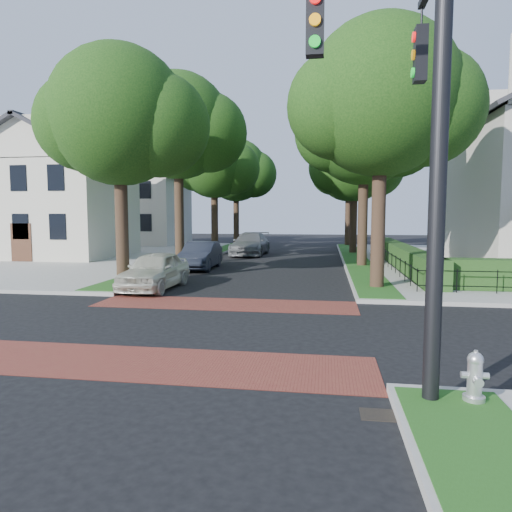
# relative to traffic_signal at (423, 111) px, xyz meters

# --- Properties ---
(ground) EXTENTS (120.00, 120.00, 0.00)m
(ground) POSITION_rel_traffic_signal_xyz_m (-4.89, 4.41, -4.71)
(ground) COLOR black
(ground) RESTS_ON ground
(sidewalk_nw) EXTENTS (30.00, 30.00, 0.15)m
(sidewalk_nw) POSITION_rel_traffic_signal_xyz_m (-24.39, 23.41, -4.63)
(sidewalk_nw) COLOR gray
(sidewalk_nw) RESTS_ON ground
(crosswalk_far) EXTENTS (9.00, 2.20, 0.01)m
(crosswalk_far) POSITION_rel_traffic_signal_xyz_m (-4.89, 7.61, -4.70)
(crosswalk_far) COLOR maroon
(crosswalk_far) RESTS_ON ground
(crosswalk_near) EXTENTS (9.00, 2.20, 0.01)m
(crosswalk_near) POSITION_rel_traffic_signal_xyz_m (-4.89, 1.21, -4.70)
(crosswalk_near) COLOR maroon
(crosswalk_near) RESTS_ON ground
(storm_drain) EXTENTS (0.65, 0.45, 0.01)m
(storm_drain) POSITION_rel_traffic_signal_xyz_m (-0.59, -0.59, -4.70)
(storm_drain) COLOR black
(storm_drain) RESTS_ON ground
(grass_strip_ne) EXTENTS (1.60, 29.80, 0.02)m
(grass_strip_ne) POSITION_rel_traffic_signal_xyz_m (0.51, 23.51, -4.55)
(grass_strip_ne) COLOR #204814
(grass_strip_ne) RESTS_ON sidewalk_ne
(grass_strip_nw) EXTENTS (1.60, 29.80, 0.02)m
(grass_strip_nw) POSITION_rel_traffic_signal_xyz_m (-10.29, 23.51, -4.55)
(grass_strip_nw) COLOR #204814
(grass_strip_nw) RESTS_ON sidewalk_nw
(tree_right_near) EXTENTS (7.75, 6.67, 10.66)m
(tree_right_near) POSITION_rel_traffic_signal_xyz_m (0.72, 11.65, 2.92)
(tree_right_near) COLOR black
(tree_right_near) RESTS_ON sidewalk_ne
(tree_right_mid) EXTENTS (8.25, 7.09, 11.22)m
(tree_right_mid) POSITION_rel_traffic_signal_xyz_m (0.72, 19.66, 3.28)
(tree_right_mid) COLOR black
(tree_right_mid) RESTS_ON sidewalk_ne
(tree_right_far) EXTENTS (7.25, 6.23, 9.74)m
(tree_right_far) POSITION_rel_traffic_signal_xyz_m (0.71, 28.64, 2.20)
(tree_right_far) COLOR black
(tree_right_far) RESTS_ON sidewalk_ne
(tree_right_back) EXTENTS (7.50, 6.45, 10.20)m
(tree_right_back) POSITION_rel_traffic_signal_xyz_m (0.72, 37.64, 2.56)
(tree_right_back) COLOR black
(tree_right_back) RESTS_ON sidewalk_ne
(tree_left_near) EXTENTS (7.50, 6.45, 10.20)m
(tree_left_near) POSITION_rel_traffic_signal_xyz_m (-10.28, 11.64, 2.56)
(tree_left_near) COLOR black
(tree_left_near) RESTS_ON sidewalk_nw
(tree_left_mid) EXTENTS (8.00, 6.88, 11.48)m
(tree_left_mid) POSITION_rel_traffic_signal_xyz_m (-10.28, 19.66, 3.64)
(tree_left_mid) COLOR black
(tree_left_mid) RESTS_ON sidewalk_nw
(tree_left_far) EXTENTS (7.00, 6.02, 9.86)m
(tree_left_far) POSITION_rel_traffic_signal_xyz_m (-10.29, 28.63, 2.41)
(tree_left_far) COLOR black
(tree_left_far) RESTS_ON sidewalk_nw
(tree_left_back) EXTENTS (7.75, 6.66, 10.44)m
(tree_left_back) POSITION_rel_traffic_signal_xyz_m (-10.28, 37.65, 2.70)
(tree_left_back) COLOR black
(tree_left_back) RESTS_ON sidewalk_nw
(hedge_main_road) EXTENTS (1.00, 18.00, 1.20)m
(hedge_main_road) POSITION_rel_traffic_signal_xyz_m (2.81, 19.41, -3.96)
(hedge_main_road) COLOR #1E3C15
(hedge_main_road) RESTS_ON sidewalk_ne
(fence_main_road) EXTENTS (0.06, 18.00, 0.90)m
(fence_main_road) POSITION_rel_traffic_signal_xyz_m (2.01, 19.41, -4.11)
(fence_main_road) COLOR black
(fence_main_road) RESTS_ON sidewalk_ne
(house_left_near) EXTENTS (10.00, 9.00, 10.14)m
(house_left_near) POSITION_rel_traffic_signal_xyz_m (-20.38, 22.41, 0.33)
(house_left_near) COLOR beige
(house_left_near) RESTS_ON sidewalk_nw
(house_left_far) EXTENTS (10.00, 9.00, 10.14)m
(house_left_far) POSITION_rel_traffic_signal_xyz_m (-20.38, 36.41, 0.33)
(house_left_far) COLOR beige
(house_left_far) RESTS_ON sidewalk_nw
(traffic_signal) EXTENTS (2.17, 2.00, 8.00)m
(traffic_signal) POSITION_rel_traffic_signal_xyz_m (0.00, 0.00, 0.00)
(traffic_signal) COLOR black
(traffic_signal) RESTS_ON sidewalk_se
(parked_car_front) EXTENTS (1.93, 4.62, 1.56)m
(parked_car_front) POSITION_rel_traffic_signal_xyz_m (-8.49, 10.33, -3.93)
(parked_car_front) COLOR beige
(parked_car_front) RESTS_ON ground
(parked_car_middle) EXTENTS (1.85, 4.80, 1.56)m
(parked_car_middle) POSITION_rel_traffic_signal_xyz_m (-8.49, 17.37, -3.93)
(parked_car_middle) COLOR black
(parked_car_middle) RESTS_ON ground
(parked_car_rear) EXTENTS (2.55, 5.98, 1.72)m
(parked_car_rear) POSITION_rel_traffic_signal_xyz_m (-7.19, 26.75, -3.85)
(parked_car_rear) COLOR slate
(parked_car_rear) RESTS_ON ground
(fire_hydrant) EXTENTS (0.43, 0.45, 0.83)m
(fire_hydrant) POSITION_rel_traffic_signal_xyz_m (0.87, -0.19, -4.16)
(fire_hydrant) COLOR silver
(fire_hydrant) RESTS_ON sidewalk_se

